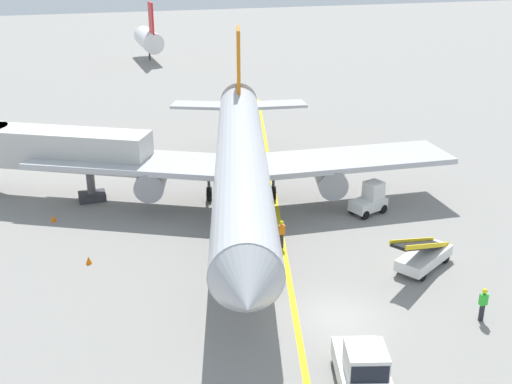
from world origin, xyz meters
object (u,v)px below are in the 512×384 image
at_px(ground_crew_marshaller, 282,233).
at_px(ground_crew_wing_walker, 483,303).
at_px(baggage_tug_near_wing, 370,200).
at_px(jet_bridge, 44,148).
at_px(safety_cone_nose_right, 89,260).
at_px(belt_loader_forward_hold, 423,255).
at_px(safety_cone_nose_left, 53,218).
at_px(pushback_tug, 363,369).
at_px(airliner, 241,160).

xyz_separation_m(ground_crew_marshaller, ground_crew_wing_walker, (6.18, -10.01, 0.00)).
height_order(baggage_tug_near_wing, ground_crew_marshaller, baggage_tug_near_wing).
relative_size(jet_bridge, baggage_tug_near_wing, 4.63).
bearing_deg(safety_cone_nose_right, baggage_tug_near_wing, 4.58).
relative_size(belt_loader_forward_hold, safety_cone_nose_left, 11.29).
bearing_deg(belt_loader_forward_hold, pushback_tug, -134.46).
height_order(safety_cone_nose_left, safety_cone_nose_right, same).
bearing_deg(safety_cone_nose_right, airliner, 25.16).
relative_size(airliner, belt_loader_forward_hold, 6.98).
distance_m(pushback_tug, baggage_tug_near_wing, 17.75).
height_order(jet_bridge, belt_loader_forward_hold, jet_bridge).
distance_m(ground_crew_marshaller, safety_cone_nose_left, 14.82).
bearing_deg(safety_cone_nose_left, jet_bridge, 91.32).
distance_m(airliner, safety_cone_nose_left, 12.51).
height_order(airliner, belt_loader_forward_hold, airliner).
bearing_deg(jet_bridge, pushback_tug, -65.96).
height_order(baggage_tug_near_wing, safety_cone_nose_right, baggage_tug_near_wing).
height_order(pushback_tug, safety_cone_nose_right, pushback_tug).
bearing_deg(belt_loader_forward_hold, safety_cone_nose_left, 145.88).
bearing_deg(airliner, safety_cone_nose_right, -154.84).
bearing_deg(safety_cone_nose_left, safety_cone_nose_right, -75.48).
bearing_deg(airliner, baggage_tug_near_wing, -23.67).
xyz_separation_m(airliner, jet_bridge, (-12.07, 6.18, 0.12)).
bearing_deg(safety_cone_nose_left, baggage_tug_near_wing, -14.54).
distance_m(pushback_tug, ground_crew_marshaller, 12.70).
distance_m(airliner, jet_bridge, 13.56).
bearing_deg(ground_crew_marshaller, pushback_tug, -96.16).
bearing_deg(ground_crew_marshaller, jet_bridge, 135.20).
height_order(airliner, safety_cone_nose_right, airliner).
distance_m(airliner, safety_cone_nose_right, 11.79).
bearing_deg(belt_loader_forward_hold, jet_bridge, 137.72).
distance_m(pushback_tug, belt_loader_forward_hold, 11.04).
bearing_deg(pushback_tug, ground_crew_marshaller, 83.84).
bearing_deg(pushback_tug, belt_loader_forward_hold, 45.54).
distance_m(jet_bridge, pushback_tug, 27.59).
height_order(jet_bridge, pushback_tug, jet_bridge).
bearing_deg(safety_cone_nose_right, belt_loader_forward_hold, -19.93).
bearing_deg(belt_loader_forward_hold, airliner, 121.85).
bearing_deg(baggage_tug_near_wing, jet_bridge, 154.21).
bearing_deg(baggage_tug_near_wing, ground_crew_wing_walker, -94.64).
xyz_separation_m(baggage_tug_near_wing, belt_loader_forward_hold, (-0.86, -7.65, -0.15)).
distance_m(airliner, ground_crew_marshaller, 6.79).
relative_size(baggage_tug_near_wing, ground_crew_marshaller, 1.58).
bearing_deg(ground_crew_marshaller, ground_crew_wing_walker, -58.29).
height_order(belt_loader_forward_hold, ground_crew_wing_walker, belt_loader_forward_hold).
bearing_deg(baggage_tug_near_wing, airliner, 156.33).
bearing_deg(ground_crew_wing_walker, belt_loader_forward_hold, 87.96).
height_order(jet_bridge, safety_cone_nose_left, jet_bridge).
xyz_separation_m(ground_crew_wing_walker, safety_cone_nose_left, (-18.63, 18.02, -0.69)).
height_order(pushback_tug, ground_crew_marshaller, pushback_tug).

